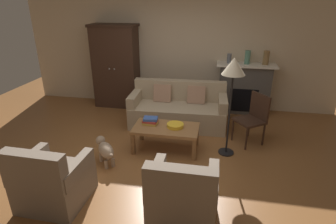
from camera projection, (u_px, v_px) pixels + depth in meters
name	position (u px, v px, depth m)	size (l,w,h in m)	color
ground_plane	(153.00, 157.00, 4.54)	(9.60, 9.60, 0.00)	brown
back_wall	(178.00, 47.00, 6.31)	(7.20, 0.10, 2.80)	beige
fireplace	(244.00, 88.00, 6.14)	(1.26, 0.48, 1.12)	#4C4947
armoire	(116.00, 66.00, 6.42)	(1.06, 0.57, 1.90)	#382319
couch	(178.00, 110.00, 5.63)	(1.95, 0.92, 0.86)	tan
coffee_table	(166.00, 130.00, 4.66)	(1.10, 0.60, 0.42)	olive
fruit_bowl	(175.00, 125.00, 4.63)	(0.28, 0.28, 0.06)	gold
book_stack	(150.00, 121.00, 4.73)	(0.27, 0.20, 0.12)	gold
mantel_vase_slate	(229.00, 58.00, 5.94)	(0.09, 0.09, 0.21)	#565B66
mantel_vase_jade	(247.00, 57.00, 5.86)	(0.12, 0.12, 0.29)	slate
mantel_vase_bronze	(266.00, 58.00, 5.79)	(0.12, 0.12, 0.30)	olive
armchair_near_left	(52.00, 182.00, 3.43)	(0.80, 0.79, 0.88)	#756656
armchair_near_right	(183.00, 197.00, 3.18)	(0.78, 0.77, 0.88)	#756656
side_chair_wooden	(254.00, 116.00, 4.85)	(0.61, 0.61, 0.90)	#382319
floor_lamp	(233.00, 72.00, 4.14)	(0.36, 0.36, 1.63)	black
dog	(105.00, 149.00, 4.30)	(0.45, 0.47, 0.39)	gray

